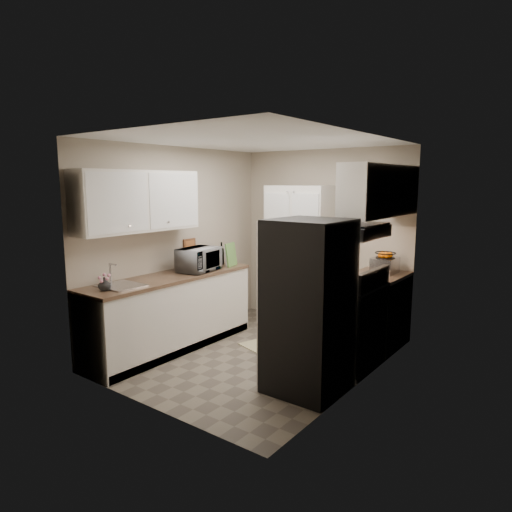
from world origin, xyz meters
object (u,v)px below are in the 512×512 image
Objects in this scene: microwave at (199,260)px; wine_bottle at (222,254)px; pantry_cabinet at (301,257)px; refrigerator at (309,307)px; electric_range at (347,324)px; toaster_oven at (385,265)px.

microwave is 1.92× the size of wine_bottle.
refrigerator is at bearing -56.54° from pantry_cabinet.
toaster_oven is (0.06, 0.90, 0.54)m from electric_range.
electric_range is at bearing -38.22° from pantry_cabinet.
toaster_oven is at bearing -1.18° from pantry_cabinet.
pantry_cabinet reaches higher than microwave.
toaster_oven is at bearing 20.29° from wine_bottle.
wine_bottle is 2.18m from toaster_oven.
refrigerator reaches higher than electric_range.
refrigerator is at bearing -93.65° from toaster_oven.
electric_range reaches higher than toaster_oven.
refrigerator is 2.17m from wine_bottle.
wine_bottle is (-1.94, 0.95, 0.21)m from refrigerator.
wine_bottle is at bearing 175.80° from electric_range.
microwave is at bearing 167.75° from refrigerator.
pantry_cabinet is 1.24m from toaster_oven.
wine_bottle is (-0.80, -0.78, 0.06)m from pantry_cabinet.
pantry_cabinet reaches higher than refrigerator.
toaster_oven is at bearing 86.71° from refrigerator.
wine_bottle is 0.83× the size of toaster_oven.
pantry_cabinet is at bearing 178.46° from toaster_oven.
refrigerator is (-0.03, -0.80, 0.37)m from electric_range.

